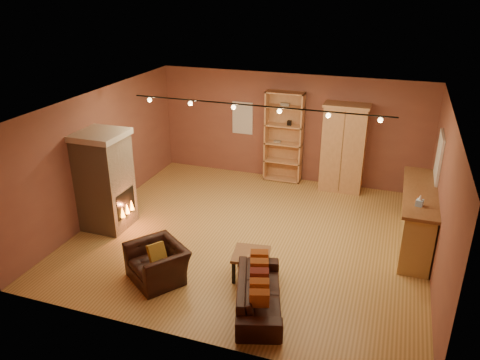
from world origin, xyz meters
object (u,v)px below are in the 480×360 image
at_px(bookcase, 284,136).
at_px(armoire, 343,148).
at_px(fireplace, 105,180).
at_px(loveseat, 259,287).
at_px(bar_counter, 417,218).
at_px(coffee_table, 251,257).
at_px(armchair, 157,258).

height_order(bookcase, armoire, bookcase).
relative_size(fireplace, loveseat, 1.13).
height_order(fireplace, bar_counter, fireplace).
bearing_deg(coffee_table, armoire, 77.39).
xyz_separation_m(armoire, loveseat, (-0.60, -5.15, -0.74)).
relative_size(fireplace, bar_counter, 0.85).
height_order(fireplace, bookcase, bookcase).
relative_size(loveseat, armchair, 1.57).
bearing_deg(armoire, bar_counter, -52.05).
distance_m(armoire, armchair, 5.64).
bearing_deg(coffee_table, bar_counter, 37.33).
distance_m(loveseat, armchair, 1.93).
distance_m(bookcase, armoire, 1.55).
xyz_separation_m(bar_counter, loveseat, (-2.38, -2.87, -0.24)).
bearing_deg(bookcase, bar_counter, -36.27).
bearing_deg(fireplace, armchair, -36.31).
height_order(bar_counter, armchair, bar_counter).
bearing_deg(bookcase, armchair, -100.76).
bearing_deg(bookcase, armoire, -5.79).
height_order(loveseat, armchair, armchair).
bearing_deg(coffee_table, bookcase, 97.04).
bearing_deg(bar_counter, coffee_table, -142.67).
bearing_deg(coffee_table, armchair, -158.39).
xyz_separation_m(bar_counter, coffee_table, (-2.76, -2.10, -0.20)).
height_order(bookcase, loveseat, bookcase).
distance_m(bookcase, bar_counter, 4.16).
bearing_deg(armoire, armchair, -116.78).
bearing_deg(bar_counter, loveseat, -129.70).
xyz_separation_m(armoire, armchair, (-2.52, -5.00, -0.67)).
distance_m(fireplace, armchair, 2.49).
bearing_deg(bar_counter, bookcase, 143.73).
bearing_deg(loveseat, armoire, -23.56).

